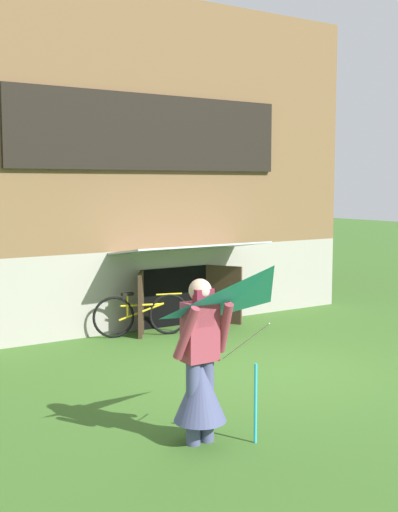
% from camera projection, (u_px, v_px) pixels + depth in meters
% --- Properties ---
extents(ground_plane, '(60.00, 60.00, 0.00)m').
position_uv_depth(ground_plane, '(260.00, 368.00, 9.16)').
color(ground_plane, '#386023').
extents(log_house, '(8.66, 6.65, 5.72)m').
position_uv_depth(log_house, '(86.00, 168.00, 13.63)').
color(log_house, '#9E998E').
rests_on(log_house, ground_plane).
extents(person, '(0.61, 0.52, 1.63)m').
position_uv_depth(person, '(200.00, 375.00, 6.43)').
color(person, '#474C75').
rests_on(person, ground_plane).
extents(kite, '(1.12, 1.22, 1.62)m').
position_uv_depth(kite, '(274.00, 317.00, 6.05)').
color(kite, '#2DB2CC').
rests_on(kite, ground_plane).
extents(bicycle_yellow, '(1.57, 0.52, 0.74)m').
position_uv_depth(bicycle_yellow, '(141.00, 315.00, 11.02)').
color(bicycle_yellow, black).
rests_on(bicycle_yellow, ground_plane).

